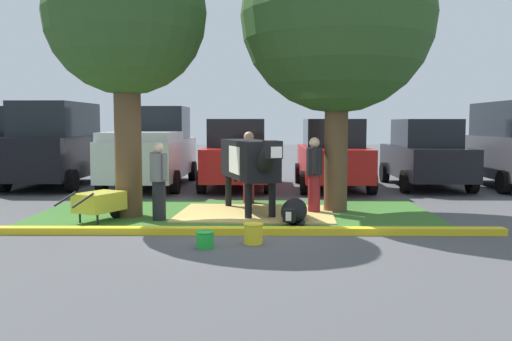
{
  "coord_description": "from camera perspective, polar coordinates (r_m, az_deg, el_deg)",
  "views": [
    {
      "loc": [
        0.19,
        -10.0,
        1.91
      ],
      "look_at": [
        0.07,
        1.97,
        0.9
      ],
      "focal_mm": 39.66,
      "sensor_mm": 36.0,
      "label": 1
    }
  ],
  "objects": [
    {
      "name": "wheelbarrow",
      "position": [
        11.29,
        -15.41,
        -3.11
      ],
      "size": [
        1.1,
        1.55,
        0.63
      ],
      "color": "gold",
      "rests_on": "ground"
    },
    {
      "name": "pickup_truck_maroon",
      "position": [
        17.38,
        -10.45,
        2.11
      ],
      "size": [
        2.27,
        5.42,
        2.42
      ],
      "color": "silver",
      "rests_on": "ground"
    },
    {
      "name": "cow_holstein",
      "position": [
        11.8,
        -0.59,
        1.04
      ],
      "size": [
        1.32,
        3.06,
        1.59
      ],
      "color": "black",
      "rests_on": "ground"
    },
    {
      "name": "bucket_yellow",
      "position": [
        8.98,
        -0.28,
        -6.34
      ],
      "size": [
        0.32,
        0.32,
        0.33
      ],
      "color": "yellow",
      "rests_on": "ground"
    },
    {
      "name": "ground_plane",
      "position": [
        10.18,
        -0.52,
        -5.99
      ],
      "size": [
        80.0,
        80.0,
        0.0
      ],
      "primitive_type": "plane",
      "color": "#4C4C4F"
    },
    {
      "name": "person_handler",
      "position": [
        11.93,
        5.89,
        -0.24
      ],
      "size": [
        0.34,
        0.53,
        1.61
      ],
      "color": "maroon",
      "rests_on": "ground"
    },
    {
      "name": "suv_black",
      "position": [
        17.98,
        -19.43,
        2.51
      ],
      "size": [
        2.17,
        4.62,
        2.52
      ],
      "color": "black",
      "rests_on": "ground"
    },
    {
      "name": "bucket_green",
      "position": [
        8.74,
        -5.18,
        -6.91
      ],
      "size": [
        0.29,
        0.29,
        0.26
      ],
      "color": "green",
      "rests_on": "ground"
    },
    {
      "name": "curb_yellow",
      "position": [
        9.77,
        -2.71,
        -6.09
      ],
      "size": [
        9.45,
        0.24,
        0.12
      ],
      "primitive_type": "cube",
      "color": "yellow",
      "rests_on": "ground"
    },
    {
      "name": "shade_tree_left",
      "position": [
        11.88,
        -13.02,
        14.89
      ],
      "size": [
        3.22,
        3.22,
        5.69
      ],
      "color": "brown",
      "rests_on": "ground"
    },
    {
      "name": "calf_lying",
      "position": [
        10.74,
        3.86,
        -4.14
      ],
      "size": [
        0.68,
        1.33,
        0.48
      ],
      "color": "black",
      "rests_on": "ground"
    },
    {
      "name": "sedan_silver",
      "position": [
        17.49,
        16.69,
        1.58
      ],
      "size": [
        2.06,
        4.42,
        2.02
      ],
      "color": "black",
      "rests_on": "ground"
    },
    {
      "name": "sedan_red",
      "position": [
        16.65,
        -1.87,
        1.63
      ],
      "size": [
        2.06,
        4.42,
        2.02
      ],
      "color": "red",
      "rests_on": "ground"
    },
    {
      "name": "grass_island",
      "position": [
        11.9,
        -2.12,
        -4.37
      ],
      "size": [
        8.25,
        4.01,
        0.02
      ],
      "primitive_type": "cube",
      "color": "#386B28",
      "rests_on": "ground"
    },
    {
      "name": "person_visitor_far",
      "position": [
        13.37,
        -0.73,
        0.58
      ],
      "size": [
        0.51,
        0.34,
        1.71
      ],
      "color": "maroon",
      "rests_on": "ground"
    },
    {
      "name": "hay_bedding",
      "position": [
        11.83,
        -0.01,
        -4.35
      ],
      "size": [
        3.35,
        2.6,
        0.04
      ],
      "primitive_type": "cube",
      "rotation": [
        0.0,
        0.0,
        -0.07
      ],
      "color": "tan",
      "rests_on": "ground"
    },
    {
      "name": "shade_tree_right",
      "position": [
        12.37,
        8.23,
        15.09
      ],
      "size": [
        4.07,
        4.07,
        6.19
      ],
      "color": "brown",
      "rests_on": "ground"
    },
    {
      "name": "person_visitor_near",
      "position": [
        11.12,
        -9.78,
        -0.87
      ],
      "size": [
        0.39,
        0.42,
        1.54
      ],
      "color": "black",
      "rests_on": "ground"
    },
    {
      "name": "hatchback_white",
      "position": [
        16.61,
        7.72,
        1.58
      ],
      "size": [
        2.06,
        4.42,
        2.02
      ],
      "color": "red",
      "rests_on": "ground"
    }
  ]
}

